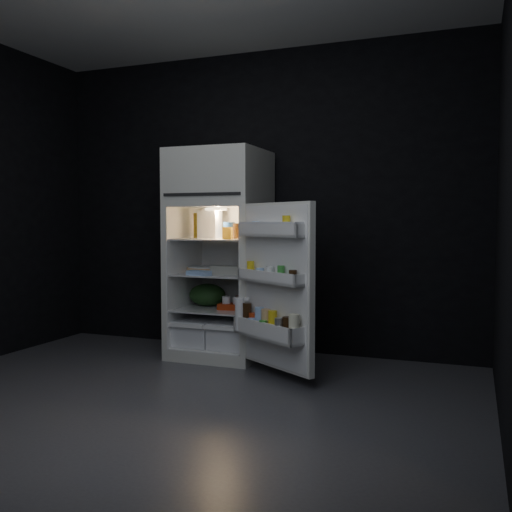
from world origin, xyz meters
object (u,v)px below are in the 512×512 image
at_px(fridge_door, 274,289).
at_px(milk_jug, 210,224).
at_px(egg_carton, 227,270).
at_px(refrigerator, 221,246).
at_px(yogurt_tray, 233,307).

bearing_deg(fridge_door, milk_jug, 145.41).
relative_size(fridge_door, egg_carton, 4.60).
relative_size(refrigerator, milk_jug, 7.42).
xyz_separation_m(fridge_door, yogurt_tray, (-0.54, 0.49, -0.23)).
height_order(fridge_door, yogurt_tray, fridge_door).
relative_size(refrigerator, yogurt_tray, 7.38).
bearing_deg(refrigerator, egg_carton, -47.27).
distance_m(fridge_door, milk_jug, 1.05).
bearing_deg(yogurt_tray, milk_jug, 162.05).
distance_m(milk_jug, egg_carton, 0.43).
xyz_separation_m(fridge_door, milk_jug, (-0.78, 0.53, 0.47)).
bearing_deg(fridge_door, egg_carton, 141.46).
distance_m(egg_carton, yogurt_tray, 0.31).
xyz_separation_m(refrigerator, egg_carton, (0.10, -0.11, -0.19)).
bearing_deg(refrigerator, fridge_door, -39.99).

